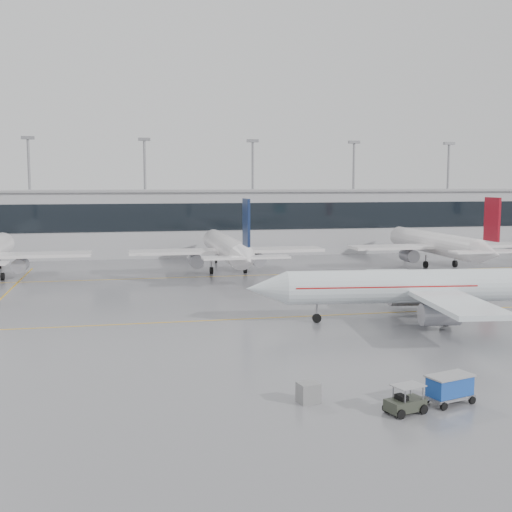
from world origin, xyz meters
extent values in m
plane|color=slate|center=(0.00, 0.00, 0.00)|extent=(320.00, 320.00, 0.00)
cube|color=gold|center=(0.00, 0.00, 0.01)|extent=(120.00, 0.25, 0.01)
cube|color=gold|center=(0.00, 30.00, 0.01)|extent=(120.00, 0.25, 0.01)
cube|color=#A3A3A7|center=(0.00, 62.00, 6.00)|extent=(180.00, 15.00, 12.00)
cube|color=black|center=(0.00, 54.45, 7.50)|extent=(180.00, 0.20, 5.00)
cube|color=gray|center=(0.00, 62.00, 12.20)|extent=(182.00, 16.00, 0.40)
cylinder|color=gray|center=(-33.00, 68.00, 11.00)|extent=(0.50, 0.50, 22.00)
cube|color=gray|center=(-33.00, 68.00, 22.30)|extent=(2.40, 1.00, 0.60)
cylinder|color=gray|center=(-11.00, 68.00, 11.00)|extent=(0.50, 0.50, 22.00)
cube|color=gray|center=(-11.00, 68.00, 22.30)|extent=(2.40, 1.00, 0.60)
cylinder|color=gray|center=(11.00, 68.00, 11.00)|extent=(0.50, 0.50, 22.00)
cube|color=gray|center=(11.00, 68.00, 22.30)|extent=(2.40, 1.00, 0.60)
cylinder|color=gray|center=(33.00, 68.00, 11.00)|extent=(0.50, 0.50, 22.00)
cube|color=gray|center=(33.00, 68.00, 22.30)|extent=(2.40, 1.00, 0.60)
cylinder|color=gray|center=(55.00, 68.00, 11.00)|extent=(0.50, 0.50, 22.00)
cube|color=gray|center=(55.00, 68.00, 22.30)|extent=(2.40, 1.00, 0.60)
cylinder|color=silver|center=(12.55, -4.20, 3.51)|extent=(25.50, 6.04, 3.32)
cone|color=silver|center=(-2.01, -2.61, 3.51)|extent=(4.34, 3.73, 3.32)
cube|color=silver|center=(14.04, -4.36, 3.11)|extent=(7.94, 27.78, 0.45)
cylinder|color=#93939C|center=(13.02, -9.08, 1.61)|extent=(3.81, 2.48, 2.10)
cylinder|color=#93939C|center=(14.07, 0.46, 1.61)|extent=(3.81, 2.48, 2.10)
cylinder|color=gray|center=(2.96, -3.15, 1.15)|extent=(0.20, 0.20, 1.40)
cylinder|color=black|center=(2.96, -3.15, 0.45)|extent=(0.93, 0.40, 0.90)
cylinder|color=gray|center=(14.75, -7.06, 1.25)|extent=(0.24, 0.24, 1.40)
cylinder|color=black|center=(14.75, -7.06, 0.55)|extent=(1.14, 0.57, 1.10)
cylinder|color=gray|center=(15.32, -1.89, 1.25)|extent=(0.24, 0.24, 1.40)
cylinder|color=black|center=(15.32, -1.89, 0.55)|extent=(1.14, 0.57, 1.10)
cube|color=#B70F0F|center=(9.57, -3.87, 3.71)|extent=(18.26, 5.28, 0.12)
cone|color=white|center=(-35.00, 50.68, 3.80)|extent=(3.59, 4.00, 3.59)
cylinder|color=#93939C|center=(-30.20, 34.00, 1.90)|extent=(2.10, 3.60, 2.10)
cylinder|color=gray|center=(-35.00, 45.68, 1.23)|extent=(0.20, 0.20, 1.56)
cylinder|color=black|center=(-35.00, 45.68, 0.45)|extent=(0.30, 0.90, 0.90)
cylinder|color=gray|center=(-32.40, 32.50, 1.33)|extent=(0.24, 0.24, 1.56)
cylinder|color=black|center=(-32.40, 32.50, 0.55)|extent=(0.45, 1.10, 1.10)
cylinder|color=white|center=(0.00, 35.00, 3.80)|extent=(3.59, 27.36, 3.59)
cone|color=white|center=(0.00, 50.68, 3.80)|extent=(3.59, 4.00, 3.59)
cone|color=white|center=(0.00, 18.52, 3.80)|extent=(3.59, 5.60, 3.59)
cube|color=white|center=(0.00, 33.50, 3.40)|extent=(29.64, 5.00, 0.45)
cube|color=white|center=(0.00, 18.32, 4.10)|extent=(11.40, 2.80, 0.25)
cube|color=#132147|center=(0.00, 18.12, 8.66)|extent=(0.35, 3.60, 6.12)
cylinder|color=#93939C|center=(-4.80, 34.00, 1.90)|extent=(2.10, 3.60, 2.10)
cylinder|color=#93939C|center=(4.80, 34.00, 1.90)|extent=(2.10, 3.60, 2.10)
cylinder|color=gray|center=(0.00, 45.68, 1.23)|extent=(0.20, 0.20, 1.56)
cylinder|color=black|center=(0.00, 45.68, 0.45)|extent=(0.30, 0.90, 0.90)
cylinder|color=gray|center=(-2.60, 32.50, 1.33)|extent=(0.24, 0.24, 1.56)
cylinder|color=black|center=(-2.60, 32.50, 0.55)|extent=(0.45, 1.10, 1.10)
cylinder|color=gray|center=(2.60, 32.50, 1.33)|extent=(0.24, 0.24, 1.56)
cylinder|color=black|center=(2.60, 32.50, 0.55)|extent=(0.45, 1.10, 1.10)
cylinder|color=white|center=(35.00, 35.00, 3.80)|extent=(3.59, 27.36, 3.59)
cone|color=white|center=(35.00, 50.68, 3.80)|extent=(3.59, 4.00, 3.59)
cone|color=white|center=(35.00, 18.52, 3.80)|extent=(3.59, 5.60, 3.59)
cube|color=white|center=(35.00, 33.50, 3.40)|extent=(29.64, 5.00, 0.45)
cube|color=white|center=(35.00, 18.32, 4.10)|extent=(11.40, 2.80, 0.25)
cube|color=maroon|center=(35.00, 18.12, 8.66)|extent=(0.35, 3.60, 6.12)
cylinder|color=#93939C|center=(30.20, 34.00, 1.90)|extent=(2.10, 3.60, 2.10)
cylinder|color=#93939C|center=(39.80, 34.00, 1.90)|extent=(2.10, 3.60, 2.10)
cylinder|color=gray|center=(35.00, 45.68, 1.23)|extent=(0.20, 0.20, 1.56)
cylinder|color=black|center=(35.00, 45.68, 0.45)|extent=(0.30, 0.90, 0.90)
cylinder|color=gray|center=(32.40, 32.50, 1.33)|extent=(0.24, 0.24, 1.56)
cylinder|color=black|center=(32.40, 32.50, 0.55)|extent=(0.45, 1.10, 1.10)
cylinder|color=gray|center=(37.60, 32.50, 1.33)|extent=(0.24, 0.24, 1.56)
cylinder|color=black|center=(37.60, 32.50, 0.55)|extent=(0.45, 1.10, 1.10)
cube|color=#2F3328|center=(0.74, -28.22, 0.54)|extent=(2.61, 1.88, 0.68)
cube|color=gray|center=(0.93, -28.17, 1.68)|extent=(2.14, 1.74, 0.06)
cube|color=black|center=(0.46, -28.31, 0.98)|extent=(0.69, 0.89, 0.39)
cylinder|color=gray|center=(2.43, -27.73, 0.49)|extent=(1.15, 0.41, 0.08)
cylinder|color=gray|center=(0.42, -28.88, 1.22)|extent=(0.08, 0.08, 0.88)
cylinder|color=gray|center=(0.12, -27.85, 1.22)|extent=(0.08, 0.08, 0.88)
cylinder|color=gray|center=(1.73, -28.49, 1.22)|extent=(0.08, 0.08, 0.88)
cylinder|color=gray|center=(1.43, -27.46, 1.22)|extent=(0.08, 0.08, 0.88)
cylinder|color=black|center=(0.07, -29.08, 0.29)|extent=(0.62, 0.35, 0.59)
cylinder|color=black|center=(-0.28, -27.86, 0.29)|extent=(0.62, 0.35, 0.59)
cylinder|color=black|center=(1.76, -28.58, 0.29)|extent=(0.62, 0.35, 0.59)
cylinder|color=black|center=(1.40, -27.37, 0.29)|extent=(0.62, 0.35, 0.59)
cube|color=gray|center=(4.19, -27.21, 0.45)|extent=(3.27, 2.27, 0.18)
cube|color=#1A45A5|center=(4.19, -27.21, 1.14)|extent=(3.05, 2.12, 1.19)
cube|color=gray|center=(4.19, -27.21, 1.78)|extent=(3.30, 2.36, 0.10)
cylinder|color=black|center=(3.26, -28.25, 0.25)|extent=(0.53, 0.31, 0.50)
cylinder|color=black|center=(2.84, -26.83, 0.25)|extent=(0.53, 0.31, 0.50)
cylinder|color=black|center=(5.54, -27.58, 0.25)|extent=(0.53, 0.31, 0.50)
cylinder|color=black|center=(5.12, -26.16, 0.25)|extent=(0.53, 0.31, 0.50)
cube|color=gray|center=(-4.41, -25.23, 0.63)|extent=(1.44, 1.37, 1.26)
camera|label=1|loc=(-15.60, -62.73, 13.76)|focal=45.00mm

